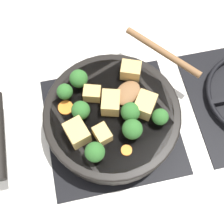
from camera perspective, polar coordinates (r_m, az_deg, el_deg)
ground_plane at (r=0.75m, az=-0.00°, el=-2.51°), size 2.40×2.40×0.00m
front_burner_grate at (r=0.74m, az=-0.00°, el=-2.17°), size 0.31×0.31×0.03m
skillet_pan at (r=0.70m, az=-0.25°, el=-0.85°), size 0.30×0.41×0.06m
wooden_spoon at (r=0.72m, az=6.42°, el=7.60°), size 0.21×0.22×0.02m
tofu_cube_center_large at (r=0.64m, az=-1.79°, el=-4.07°), size 0.04×0.04×0.03m
tofu_cube_near_handle at (r=0.64m, az=-6.41°, el=-3.79°), size 0.06×0.05×0.04m
tofu_cube_east_chunk at (r=0.67m, az=-0.05°, el=1.72°), size 0.06×0.05×0.04m
tofu_cube_west_chunk at (r=0.71m, az=3.44°, el=7.58°), size 0.05×0.05×0.04m
tofu_cube_back_piece at (r=0.68m, az=-3.65°, el=3.38°), size 0.04×0.04×0.03m
tofu_cube_front_piece at (r=0.67m, az=6.02°, el=1.29°), size 0.06×0.06×0.04m
broccoli_floret_near_spoon at (r=0.69m, az=-6.11°, el=6.06°), size 0.04×0.04×0.05m
broccoli_floret_center_top at (r=0.65m, az=-5.75°, el=0.31°), size 0.04×0.04×0.05m
broccoli_floret_east_rim at (r=0.65m, az=3.40°, el=-0.00°), size 0.04×0.04×0.05m
broccoli_floret_west_rim at (r=0.63m, az=3.73°, el=-3.16°), size 0.04×0.04×0.05m
broccoli_floret_north_edge at (r=0.68m, az=-8.61°, el=3.68°), size 0.03×0.03×0.04m
broccoli_floret_south_cluster at (r=0.65m, az=8.79°, el=-0.90°), size 0.04×0.04×0.04m
broccoli_floret_mid_floret at (r=0.62m, az=-3.15°, el=-7.33°), size 0.04×0.04×0.05m
carrot_slice_orange_thin at (r=0.65m, az=2.66°, el=-7.02°), size 0.02×0.02×0.01m
carrot_slice_near_center at (r=0.69m, az=-8.46°, el=0.79°), size 0.03×0.03×0.01m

